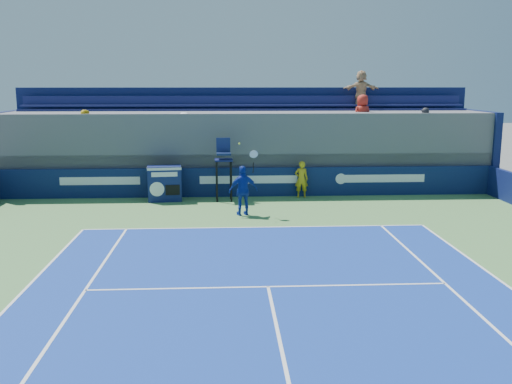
{
  "coord_description": "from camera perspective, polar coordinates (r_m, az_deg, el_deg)",
  "views": [
    {
      "loc": [
        -0.94,
        -5.92,
        4.57
      ],
      "look_at": [
        0.0,
        11.5,
        1.25
      ],
      "focal_mm": 40.0,
      "sensor_mm": 36.0,
      "label": 1
    }
  ],
  "objects": [
    {
      "name": "umpire_chair",
      "position": [
        22.46,
        -3.25,
        2.98
      ],
      "size": [
        0.73,
        0.73,
        2.48
      ],
      "color": "black",
      "rests_on": "ground"
    },
    {
      "name": "ball_person",
      "position": [
        23.18,
        4.56,
        1.28
      ],
      "size": [
        0.56,
        0.38,
        1.49
      ],
      "primitive_type": "imported",
      "rotation": [
        0.0,
        0.0,
        3.09
      ],
      "color": "gold",
      "rests_on": "apron"
    },
    {
      "name": "match_clock",
      "position": [
        22.72,
        -9.13,
        0.94
      ],
      "size": [
        1.39,
        0.86,
        1.4
      ],
      "color": "#0F1A4E",
      "rests_on": "ground"
    },
    {
      "name": "stadium_seating",
      "position": [
        25.23,
        -0.89,
        4.58
      ],
      "size": [
        21.0,
        4.05,
        5.17
      ],
      "color": "#59595F",
      "rests_on": "ground"
    },
    {
      "name": "back_hoarding",
      "position": [
        23.37,
        -0.74,
        1.0
      ],
      "size": [
        20.4,
        0.21,
        1.2
      ],
      "color": "#0C1946",
      "rests_on": "ground"
    },
    {
      "name": "tennis_player",
      "position": [
        19.94,
        -1.28,
        0.15
      ],
      "size": [
        1.1,
        0.65,
        2.57
      ],
      "color": "#132C9A",
      "rests_on": "apron"
    }
  ]
}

